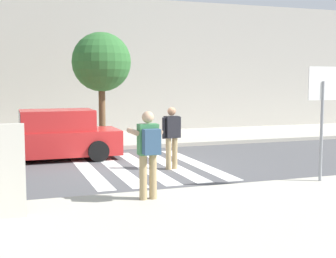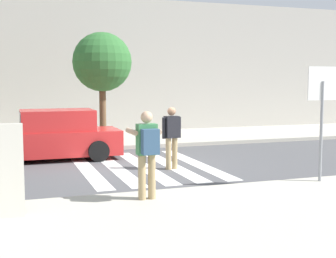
{
  "view_description": "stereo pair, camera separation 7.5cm",
  "coord_description": "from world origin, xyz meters",
  "px_view_note": "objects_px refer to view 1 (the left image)",
  "views": [
    {
      "loc": [
        -3.69,
        -12.47,
        2.45
      ],
      "look_at": [
        0.6,
        -0.2,
        1.1
      ],
      "focal_mm": 50.0,
      "sensor_mm": 36.0,
      "label": 1
    },
    {
      "loc": [
        -3.62,
        -12.5,
        2.45
      ],
      "look_at": [
        0.6,
        -0.2,
        1.1
      ],
      "focal_mm": 50.0,
      "sensor_mm": 36.0,
      "label": 2
    }
  ],
  "objects_px": {
    "stop_sign": "(322,98)",
    "parked_car_red": "(54,136)",
    "street_tree_center": "(101,63)",
    "photographer_with_backpack": "(148,147)",
    "pedestrian_crossing": "(172,134)"
  },
  "relations": [
    {
      "from": "stop_sign",
      "to": "parked_car_red",
      "type": "relative_size",
      "value": 0.64
    },
    {
      "from": "photographer_with_backpack",
      "to": "pedestrian_crossing",
      "type": "relative_size",
      "value": 1.0
    },
    {
      "from": "photographer_with_backpack",
      "to": "street_tree_center",
      "type": "height_order",
      "value": "street_tree_center"
    },
    {
      "from": "parked_car_red",
      "to": "street_tree_center",
      "type": "bearing_deg",
      "value": 45.37
    },
    {
      "from": "stop_sign",
      "to": "pedestrian_crossing",
      "type": "distance_m",
      "value": 4.17
    },
    {
      "from": "photographer_with_backpack",
      "to": "street_tree_center",
      "type": "distance_m",
      "value": 8.41
    },
    {
      "from": "pedestrian_crossing",
      "to": "parked_car_red",
      "type": "bearing_deg",
      "value": 136.79
    },
    {
      "from": "parked_car_red",
      "to": "photographer_with_backpack",
      "type": "bearing_deg",
      "value": -79.2
    },
    {
      "from": "photographer_with_backpack",
      "to": "street_tree_center",
      "type": "bearing_deg",
      "value": 84.91
    },
    {
      "from": "photographer_with_backpack",
      "to": "pedestrian_crossing",
      "type": "xyz_separation_m",
      "value": [
        1.73,
        3.48,
        -0.19
      ]
    },
    {
      "from": "stop_sign",
      "to": "parked_car_red",
      "type": "xyz_separation_m",
      "value": [
        -5.43,
        5.88,
        -1.33
      ]
    },
    {
      "from": "photographer_with_backpack",
      "to": "street_tree_center",
      "type": "xyz_separation_m",
      "value": [
        0.73,
        8.16,
        1.92
      ]
    },
    {
      "from": "stop_sign",
      "to": "parked_car_red",
      "type": "distance_m",
      "value": 8.11
    },
    {
      "from": "stop_sign",
      "to": "parked_car_red",
      "type": "bearing_deg",
      "value": 132.71
    },
    {
      "from": "parked_car_red",
      "to": "street_tree_center",
      "type": "relative_size",
      "value": 1.02
    }
  ]
}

